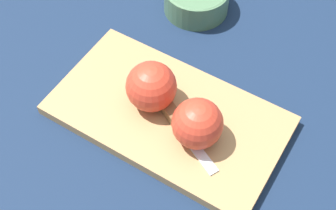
{
  "coord_description": "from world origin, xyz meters",
  "views": [
    {
      "loc": [
        0.2,
        -0.39,
        0.66
      ],
      "look_at": [
        0.0,
        0.0,
        0.04
      ],
      "focal_mm": 50.0,
      "sensor_mm": 36.0,
      "label": 1
    }
  ],
  "objects": [
    {
      "name": "cutting_board",
      "position": [
        0.0,
        0.0,
        0.01
      ],
      "size": [
        0.4,
        0.24,
        0.02
      ],
      "color": "#A37A4C",
      "rests_on": "ground_plane"
    },
    {
      "name": "apple_half_right",
      "position": [
        0.06,
        -0.02,
        0.06
      ],
      "size": [
        0.08,
        0.08,
        0.08
      ],
      "rotation": [
        0.0,
        0.0,
        2.41
      ],
      "color": "red",
      "rests_on": "cutting_board"
    },
    {
      "name": "apple_half_left",
      "position": [
        -0.03,
        0.01,
        0.06
      ],
      "size": [
        0.08,
        0.08,
        0.08
      ],
      "rotation": [
        0.0,
        0.0,
        0.76
      ],
      "color": "red",
      "rests_on": "cutting_board"
    },
    {
      "name": "knife",
      "position": [
        0.01,
        -0.01,
        0.03
      ],
      "size": [
        0.15,
        0.1,
        0.02
      ],
      "rotation": [
        0.0,
        0.0,
        -0.55
      ],
      "color": "silver",
      "rests_on": "cutting_board"
    },
    {
      "name": "ground_plane",
      "position": [
        0.0,
        0.0,
        0.0
      ],
      "size": [
        4.0,
        4.0,
        0.0
      ],
      "primitive_type": "plane",
      "color": "#14233D"
    }
  ]
}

